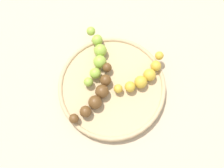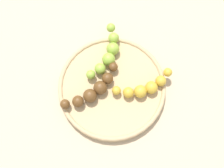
{
  "view_description": "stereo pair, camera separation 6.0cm",
  "coord_description": "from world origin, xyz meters",
  "px_view_note": "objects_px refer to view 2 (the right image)",
  "views": [
    {
      "loc": [
        -0.1,
        0.14,
        0.61
      ],
      "look_at": [
        0.0,
        0.0,
        0.04
      ],
      "focal_mm": 43.73,
      "sensor_mm": 36.0,
      "label": 1
    },
    {
      "loc": [
        -0.14,
        0.1,
        0.61
      ],
      "look_at": [
        0.0,
        0.0,
        0.04
      ],
      "focal_mm": 43.73,
      "sensor_mm": 36.0,
      "label": 2
    }
  ],
  "objects_px": {
    "banana_green": "(108,53)",
    "fruit_bowl": "(112,87)",
    "banana_spotted": "(145,87)",
    "banana_overripe": "(94,90)"
  },
  "relations": [
    {
      "from": "banana_spotted",
      "to": "banana_green",
      "type": "distance_m",
      "value": 0.12
    },
    {
      "from": "banana_overripe",
      "to": "fruit_bowl",
      "type": "bearing_deg",
      "value": 67.63
    },
    {
      "from": "banana_spotted",
      "to": "fruit_bowl",
      "type": "bearing_deg",
      "value": -114.69
    },
    {
      "from": "banana_green",
      "to": "fruit_bowl",
      "type": "bearing_deg",
      "value": -62.24
    },
    {
      "from": "fruit_bowl",
      "to": "banana_overripe",
      "type": "height_order",
      "value": "banana_overripe"
    },
    {
      "from": "fruit_bowl",
      "to": "banana_green",
      "type": "relative_size",
      "value": 1.95
    },
    {
      "from": "banana_spotted",
      "to": "banana_green",
      "type": "relative_size",
      "value": 1.1
    },
    {
      "from": "banana_green",
      "to": "banana_overripe",
      "type": "bearing_deg",
      "value": -88.75
    },
    {
      "from": "fruit_bowl",
      "to": "banana_green",
      "type": "xyz_separation_m",
      "value": [
        0.07,
        -0.04,
        0.02
      ]
    },
    {
      "from": "banana_overripe",
      "to": "banana_green",
      "type": "relative_size",
      "value": 1.25
    }
  ]
}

